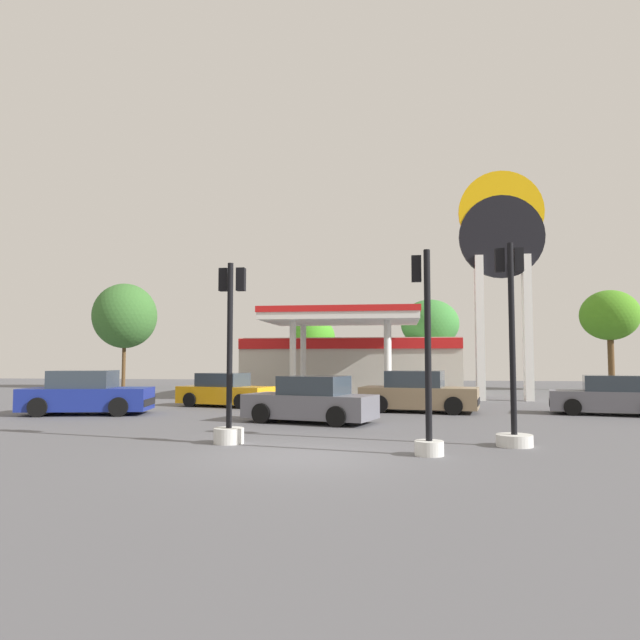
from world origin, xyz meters
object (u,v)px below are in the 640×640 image
(car_3, at_px, (418,393))
(tree_3, at_px, (610,316))
(station_pole_sign, at_px, (502,254))
(traffic_signal_1, at_px, (230,383))
(car_4, at_px, (310,401))
(traffic_signal_0, at_px, (427,385))
(car_2, at_px, (225,391))
(traffic_signal_2, at_px, (513,378))
(car_1, at_px, (609,397))
(tree_1, at_px, (314,338))
(tree_2, at_px, (430,324))
(car_0, at_px, (87,394))
(tree_0, at_px, (125,316))

(car_3, xyz_separation_m, tree_3, (13.00, 17.44, 4.17))
(station_pole_sign, height_order, traffic_signal_1, station_pole_sign)
(car_3, distance_m, car_4, 5.56)
(car_3, relative_size, traffic_signal_1, 1.07)
(traffic_signal_0, bearing_deg, station_pole_sign, 75.07)
(station_pole_sign, xyz_separation_m, car_2, (-12.57, -5.20, -6.61))
(car_3, xyz_separation_m, traffic_signal_2, (1.92, -8.67, 0.86))
(car_1, distance_m, tree_3, 19.17)
(traffic_signal_0, distance_m, tree_1, 28.52)
(tree_1, bearing_deg, station_pole_sign, -43.99)
(traffic_signal_0, distance_m, traffic_signal_1, 4.80)
(tree_1, bearing_deg, car_1, -52.49)
(car_4, relative_size, tree_1, 0.89)
(traffic_signal_0, bearing_deg, tree_1, 103.29)
(traffic_signal_2, relative_size, tree_2, 0.80)
(car_4, bearing_deg, traffic_signal_1, -104.40)
(station_pole_sign, xyz_separation_m, traffic_signal_1, (-9.19, -15.85, -5.82))
(tree_2, bearing_deg, car_2, -123.01)
(car_3, bearing_deg, traffic_signal_2, -77.50)
(car_1, height_order, traffic_signal_1, traffic_signal_1)
(traffic_signal_1, bearing_deg, traffic_signal_2, 3.77)
(car_0, height_order, car_3, car_0)
(traffic_signal_1, height_order, traffic_signal_2, traffic_signal_2)
(car_0, bearing_deg, car_2, 46.57)
(tree_3, bearing_deg, traffic_signal_0, -115.38)
(car_2, relative_size, tree_1, 0.86)
(car_2, relative_size, traffic_signal_2, 0.90)
(car_0, relative_size, car_4, 1.07)
(car_1, height_order, car_2, same)
(car_4, xyz_separation_m, traffic_signal_2, (5.48, -4.40, 0.90))
(car_2, distance_m, tree_3, 26.81)
(car_4, bearing_deg, traffic_signal_2, -38.72)
(car_0, xyz_separation_m, car_1, (19.03, 2.44, -0.08))
(tree_1, xyz_separation_m, tree_2, (7.98, -1.30, 0.84))
(tree_0, bearing_deg, car_0, -67.11)
(car_1, distance_m, car_4, 11.19)
(traffic_signal_0, distance_m, tree_3, 30.84)
(tree_3, bearing_deg, tree_2, -173.60)
(car_0, relative_size, car_3, 1.02)
(station_pole_sign, distance_m, tree_0, 26.44)
(car_1, distance_m, traffic_signal_2, 9.83)
(car_0, height_order, tree_1, tree_1)
(car_4, bearing_deg, tree_1, 98.18)
(tree_0, bearing_deg, tree_3, 1.96)
(car_3, bearing_deg, car_0, -167.67)
(traffic_signal_0, xyz_separation_m, tree_1, (-6.54, 27.68, 2.05))
(car_1, xyz_separation_m, tree_2, (-5.58, 16.35, 3.72))
(tree_1, bearing_deg, car_4, -81.82)
(traffic_signal_2, bearing_deg, car_4, 141.28)
(traffic_signal_1, distance_m, tree_2, 26.13)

